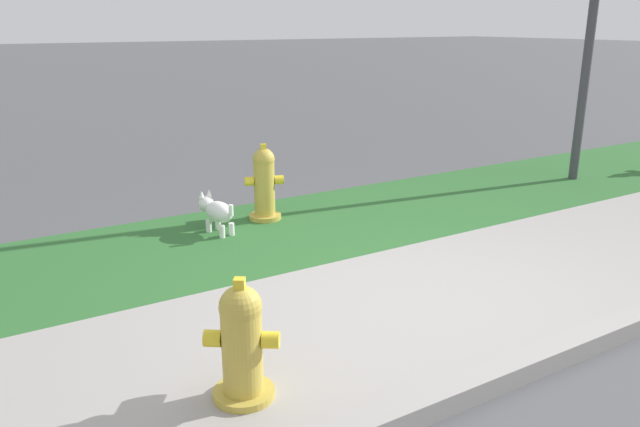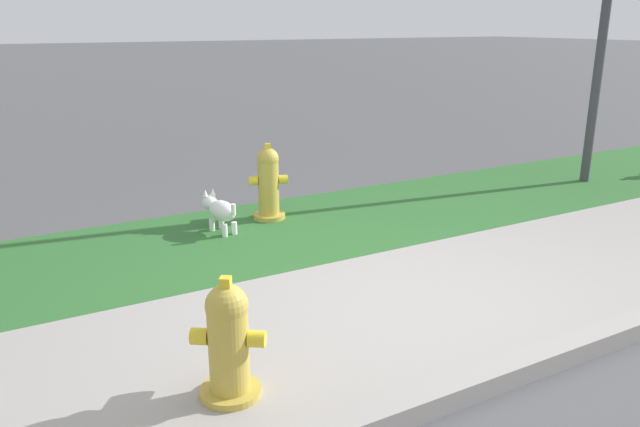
# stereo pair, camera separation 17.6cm
# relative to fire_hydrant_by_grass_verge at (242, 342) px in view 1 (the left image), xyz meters

# --- Properties ---
(ground_plane) EXTENTS (120.00, 120.00, 0.00)m
(ground_plane) POSITION_rel_fire_hydrant_by_grass_verge_xyz_m (1.47, 0.41, -0.33)
(ground_plane) COLOR #515154
(sidewalk_pavement) EXTENTS (18.00, 1.92, 0.01)m
(sidewalk_pavement) POSITION_rel_fire_hydrant_by_grass_verge_xyz_m (1.47, 0.41, -0.32)
(sidewalk_pavement) COLOR #9E9993
(sidewalk_pavement) RESTS_ON ground
(grass_verge) EXTENTS (18.00, 1.96, 0.01)m
(grass_verge) POSITION_rel_fire_hydrant_by_grass_verge_xyz_m (1.47, 2.35, -0.32)
(grass_verge) COLOR #2D662D
(grass_verge) RESTS_ON ground
(street_curb) EXTENTS (18.00, 0.16, 0.12)m
(street_curb) POSITION_rel_fire_hydrant_by_grass_verge_xyz_m (1.47, -0.63, -0.27)
(street_curb) COLOR #9E9993
(street_curb) RESTS_ON ground
(fire_hydrant_by_grass_verge) EXTENTS (0.37, 0.37, 0.69)m
(fire_hydrant_by_grass_verge) POSITION_rel_fire_hydrant_by_grass_verge_xyz_m (0.00, 0.00, 0.00)
(fire_hydrant_by_grass_verge) COLOR gold
(fire_hydrant_by_grass_verge) RESTS_ON ground
(fire_hydrant_at_driveway) EXTENTS (0.40, 0.38, 0.77)m
(fire_hydrant_at_driveway) POSITION_rel_fire_hydrant_by_grass_verge_xyz_m (1.51, 2.76, 0.05)
(fire_hydrant_at_driveway) COLOR gold
(fire_hydrant_at_driveway) RESTS_ON ground
(small_white_dog) EXTENTS (0.26, 0.51, 0.39)m
(small_white_dog) POSITION_rel_fire_hydrant_by_grass_verge_xyz_m (0.93, 2.61, -0.11)
(small_white_dog) COLOR white
(small_white_dog) RESTS_ON ground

